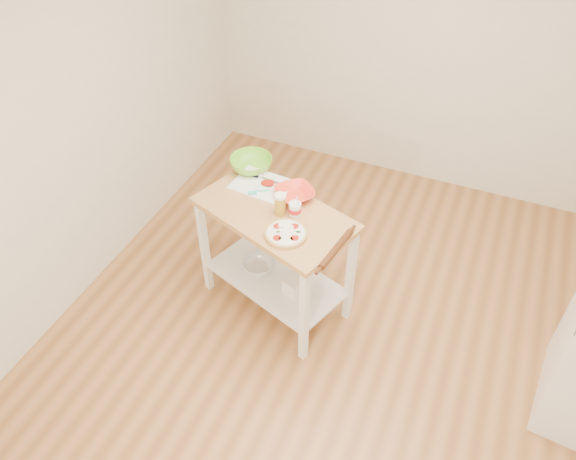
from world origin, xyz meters
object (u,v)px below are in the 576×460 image
Objects in this scene: cutting_board at (262,184)px; shelf_glass_bowl at (258,266)px; beer_pint at (280,204)px; orange_bowl at (295,194)px; spatula at (258,192)px; shelf_bin at (294,286)px; prep_island at (275,240)px; yogurt_tub at (295,209)px; green_bowl at (251,164)px; pizza at (286,233)px; knife at (258,177)px; rolling_pin at (336,249)px.

cutting_board is 1.79× the size of shelf_glass_bowl.
orange_bowl is at bearing 83.33° from beer_pint.
cutting_board reaches higher than shelf_glass_bowl.
beer_pint is (0.23, -0.13, 0.06)m from spatula.
shelf_glass_bowl is 0.35m from shelf_bin.
prep_island is 5.07× the size of shelf_glass_bowl.
yogurt_tub is (0.07, -0.17, 0.02)m from orange_bowl.
spatula is 0.44× the size of green_bowl.
pizza is 1.77× the size of beer_pint.
green_bowl reaches higher than prep_island.
shelf_glass_bowl is (-0.30, 0.01, -0.65)m from yogurt_tub.
spatula is 0.50× the size of knife.
beer_pint is at bearing -36.15° from knife.
yogurt_tub reaches higher than beer_pint.
shelf_glass_bowl is (0.10, -0.26, -0.62)m from knife.
spatula is 1.14× the size of shelf_bin.
green_bowl is at bearing 136.62° from beer_pint.
pizza is 0.55m from cutting_board.
orange_bowl is 0.69m from shelf_glass_bowl.
yogurt_tub is (0.33, -0.11, 0.03)m from spatula.
green_bowl reaches higher than shelf_bin.
pizza is 2.03× the size of spatula.
shelf_glass_bowl is at bearing -99.88° from spatula.
green_bowl is at bearing 146.15° from rolling_pin.
green_bowl is (-0.17, 0.24, 0.03)m from spatula.
shelf_glass_bowl is at bearing -143.33° from orange_bowl.
knife is at bearing 141.14° from cutting_board.
cutting_board is 2.74× the size of beer_pint.
rolling_pin is at bearing -41.82° from orange_bowl.
shelf_bin is (0.38, -0.31, -0.59)m from cutting_board.
green_bowl reaches higher than knife.
orange_bowl is 1.09× the size of shelf_glass_bowl.
yogurt_tub is at bearing -35.78° from green_bowl.
yogurt_tub reaches higher than shelf_bin.
orange_bowl reaches higher than rolling_pin.
orange_bowl is 0.19m from yogurt_tub.
yogurt_tub is at bearing 11.16° from beer_pint.
green_bowl is 1.29× the size of shelf_glass_bowl.
shelf_glass_bowl is (-0.66, 0.23, -0.62)m from rolling_pin.
spatula is 0.57× the size of shelf_glass_bowl.
spatula is 0.73m from shelf_bin.
knife is at bearing 145.97° from yogurt_tub.
spatula is 0.27m from beer_pint.
shelf_bin is (0.36, -0.21, -0.60)m from spatula.
prep_island is 2.83× the size of cutting_board.
spatula is at bearing 144.27° from prep_island.
shelf_glass_bowl is at bearing -61.19° from knife.
shelf_bin is at bearing 83.24° from pizza.
shelf_bin is at bearing -17.38° from shelf_glass_bowl.
prep_island is at bearing -9.64° from shelf_glass_bowl.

